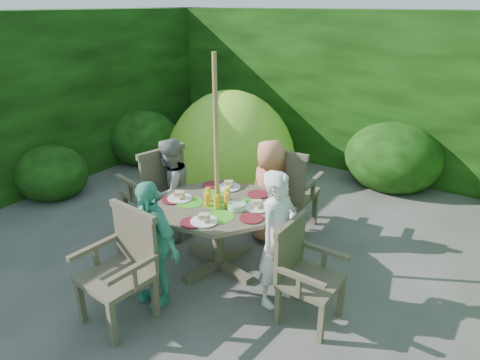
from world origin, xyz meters
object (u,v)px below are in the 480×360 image
Objects in this scene: patio_table at (218,214)px; garden_chair_front at (123,265)px; child_front at (151,244)px; garden_chair_right at (304,271)px; child_back at (270,192)px; garden_chair_left at (156,188)px; garden_chair_back at (287,189)px; child_right at (278,239)px; dome_tent at (230,171)px; parasol_pole at (217,169)px; child_left at (170,191)px.

garden_chair_front is (-0.21, -1.08, -0.10)m from patio_table.
garden_chair_front is 0.31m from child_front.
garden_chair_right is 0.72× the size of child_back.
child_front is at bearing 115.55° from garden_chair_right.
patio_table is 0.80m from child_front.
garden_chair_left reaches higher than garden_chair_back.
garden_chair_left is 1.54m from garden_chair_front.
garden_chair_front is at bearing 74.80° from garden_chair_back.
garden_chair_back is at bearing 31.61° from child_right.
dome_tent reaches higher than garden_chair_left.
patio_table is at bearing 86.07° from child_right.
child_right is 1.07× the size of child_back.
child_front is at bearing 54.68° from garden_chair_left.
parasol_pole is 1.69× the size of child_right.
child_right is (0.57, -1.21, 0.09)m from garden_chair_back.
child_right is (1.86, -0.34, 0.09)m from garden_chair_left.
garden_chair_left is at bearing 45.41° from child_back.
child_back is at bearing 79.90° from patio_table.
child_left is at bearing 38.61° from garden_chair_back.
patio_table is 1.41× the size of garden_chair_back.
dome_tent is (-2.59, 2.52, -0.47)m from garden_chair_right.
garden_chair_right is (1.08, -0.21, -0.63)m from parasol_pole.
child_front is (0.06, 0.29, 0.09)m from garden_chair_front.
child_front is at bearing 74.95° from garden_chair_back.
dome_tent reaches higher than garden_chair_right.
patio_table is at bearing 91.12° from garden_chair_left.
child_back reaches higher than garden_chair_left.
garden_chair_right is 0.91× the size of garden_chair_front.
garden_chair_right is 0.84× the size of garden_chair_back.
child_left is (0.28, -0.05, 0.05)m from garden_chair_left.
dome_tent is at bearing -156.96° from garden_chair_left.
child_front is at bearing -74.05° from dome_tent.
garden_chair_front is at bearing 23.22° from child_left.
child_front is (-0.36, -1.86, 0.05)m from garden_chair_back.
child_right is (0.78, -0.14, 0.03)m from patio_table.
dome_tent is at bearing 121.68° from child_front.
parasol_pole is at bearing 74.44° from garden_chair_back.
child_front is 0.45× the size of dome_tent.
garden_chair_right is 0.72× the size of child_front.
garden_chair_back is at bearing 78.62° from patio_table.
child_left is 1.13m from child_back.
child_back is (0.35, 1.86, 0.10)m from garden_chair_front.
child_right is (-0.30, 0.07, 0.18)m from garden_chair_right.
garden_chair_back is (1.29, 0.87, -0.01)m from garden_chair_left.
garden_chair_front is 0.36× the size of dome_tent.
child_left is 1.01× the size of child_back.
child_front reaches higher than garden_chair_back.
child_right is at bearing 47.30° from garden_chair_front.
parasol_pole is at bearing -64.66° from dome_tent.
child_left reaches higher than child_front.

